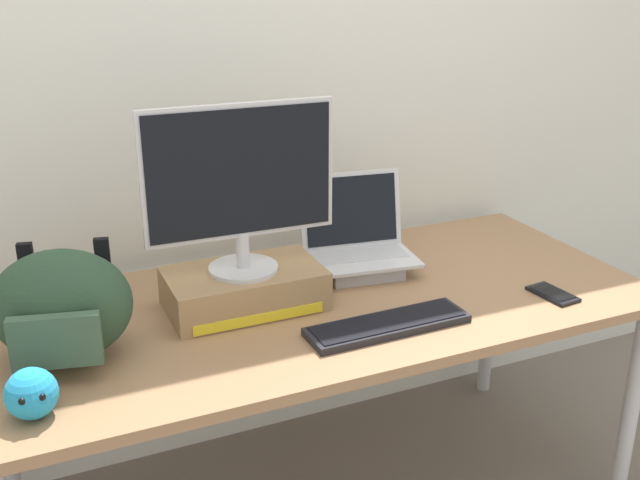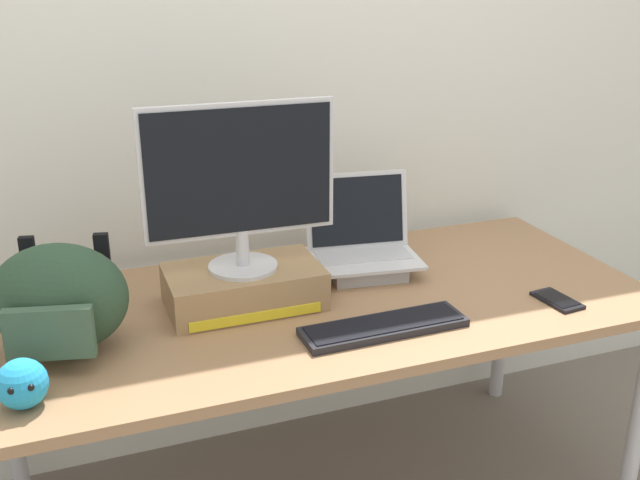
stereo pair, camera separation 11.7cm
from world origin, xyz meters
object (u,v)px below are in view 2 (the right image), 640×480
(toner_box_yellow, at_px, (244,287))
(cell_phone, at_px, (557,300))
(open_laptop, at_px, (363,254))
(desktop_monitor, at_px, (240,182))
(plush_toy, at_px, (22,384))
(coffee_mug, at_px, (49,288))
(messenger_backpack, at_px, (59,299))
(external_keyboard, at_px, (384,327))

(toner_box_yellow, bearing_deg, cell_phone, -19.31)
(toner_box_yellow, xyz_separation_m, open_laptop, (0.40, 0.10, 0.00))
(desktop_monitor, relative_size, plush_toy, 4.69)
(toner_box_yellow, relative_size, cell_phone, 2.82)
(toner_box_yellow, distance_m, plush_toy, 0.65)
(coffee_mug, bearing_deg, cell_phone, -19.81)
(messenger_backpack, bearing_deg, plush_toy, -99.26)
(external_keyboard, relative_size, messenger_backpack, 1.19)
(toner_box_yellow, height_order, cell_phone, toner_box_yellow)
(desktop_monitor, distance_m, external_keyboard, 0.53)
(open_laptop, distance_m, external_keyboard, 0.40)
(cell_phone, bearing_deg, plush_toy, 175.31)
(toner_box_yellow, xyz_separation_m, messenger_backpack, (-0.48, -0.09, 0.08))
(desktop_monitor, distance_m, open_laptop, 0.51)
(open_laptop, xyz_separation_m, messenger_backpack, (-0.88, -0.20, 0.08))
(coffee_mug, bearing_deg, toner_box_yellow, -20.61)
(coffee_mug, relative_size, cell_phone, 0.85)
(open_laptop, xyz_separation_m, external_keyboard, (-0.11, -0.38, -0.05))
(external_keyboard, bearing_deg, plush_toy, -177.88)
(toner_box_yellow, distance_m, messenger_backpack, 0.49)
(plush_toy, bearing_deg, cell_phone, 1.28)
(toner_box_yellow, bearing_deg, coffee_mug, 159.39)
(messenger_backpack, bearing_deg, external_keyboard, 0.12)
(open_laptop, xyz_separation_m, cell_phone, (0.42, -0.39, -0.05))
(desktop_monitor, xyz_separation_m, messenger_backpack, (-0.48, -0.09, -0.22))
(coffee_mug, relative_size, plush_toy, 1.16)
(toner_box_yellow, xyz_separation_m, desktop_monitor, (-0.00, -0.00, 0.30))
(open_laptop, bearing_deg, cell_phone, -35.29)
(desktop_monitor, xyz_separation_m, plush_toy, (-0.57, -0.32, -0.30))
(messenger_backpack, height_order, cell_phone, messenger_backpack)
(toner_box_yellow, height_order, plush_toy, same)
(toner_box_yellow, relative_size, open_laptop, 1.20)
(desktop_monitor, bearing_deg, open_laptop, 15.98)
(plush_toy, bearing_deg, external_keyboard, 3.00)
(plush_toy, bearing_deg, open_laptop, 23.56)
(toner_box_yellow, height_order, desktop_monitor, desktop_monitor)
(messenger_backpack, bearing_deg, toner_box_yellow, 24.35)
(toner_box_yellow, bearing_deg, plush_toy, -150.75)
(desktop_monitor, bearing_deg, toner_box_yellow, 89.53)
(open_laptop, distance_m, messenger_backpack, 0.91)
(open_laptop, relative_size, external_keyboard, 0.80)
(desktop_monitor, height_order, messenger_backpack, desktop_monitor)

